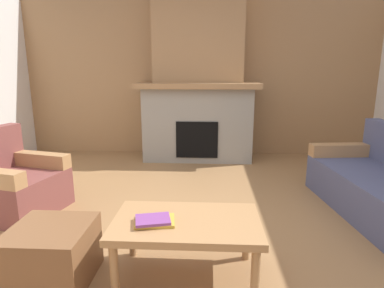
% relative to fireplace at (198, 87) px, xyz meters
% --- Properties ---
extents(ground, '(9.00, 9.00, 0.00)m').
position_rel_fireplace_xyz_m(ground, '(0.00, -2.62, -1.16)').
color(ground, olive).
extents(wall_back_wood_panel, '(6.00, 0.12, 2.70)m').
position_rel_fireplace_xyz_m(wall_back_wood_panel, '(0.00, 0.38, 0.19)').
color(wall_back_wood_panel, '#997047').
rests_on(wall_back_wood_panel, ground).
extents(fireplace, '(1.90, 0.82, 2.70)m').
position_rel_fireplace_xyz_m(fireplace, '(0.00, 0.00, 0.00)').
color(fireplace, gray).
rests_on(fireplace, ground).
extents(armchair, '(0.92, 0.92, 0.85)m').
position_rel_fireplace_xyz_m(armchair, '(-1.79, -2.21, -0.87)').
color(armchair, brown).
rests_on(armchair, ground).
extents(coffee_table, '(1.00, 0.60, 0.43)m').
position_rel_fireplace_xyz_m(coffee_table, '(0.04, -3.18, -0.79)').
color(coffee_table, '#A87A4C').
rests_on(coffee_table, ground).
extents(ottoman, '(0.52, 0.52, 0.40)m').
position_rel_fireplace_xyz_m(ottoman, '(-0.87, -3.28, -0.96)').
color(ottoman, brown).
rests_on(ottoman, ground).
extents(book_stack_near_edge, '(0.28, 0.24, 0.04)m').
position_rel_fireplace_xyz_m(book_stack_near_edge, '(-0.17, -3.24, -0.72)').
color(book_stack_near_edge, gold).
rests_on(book_stack_near_edge, coffee_table).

